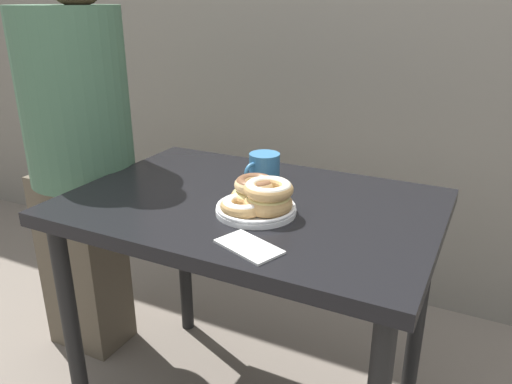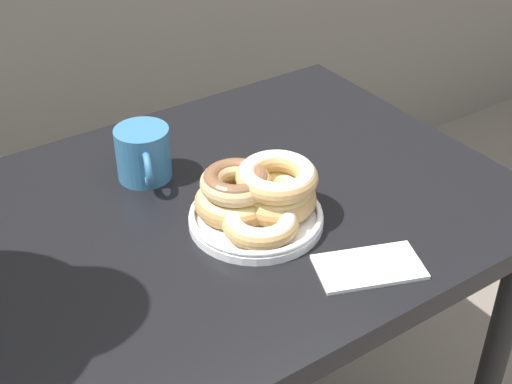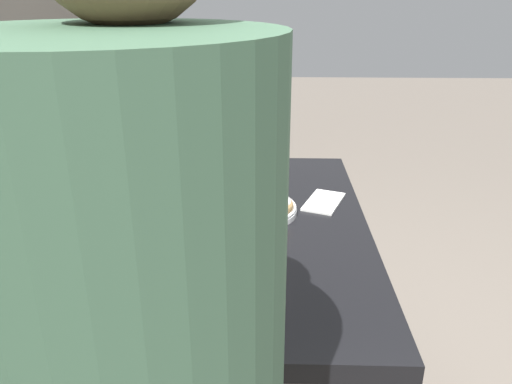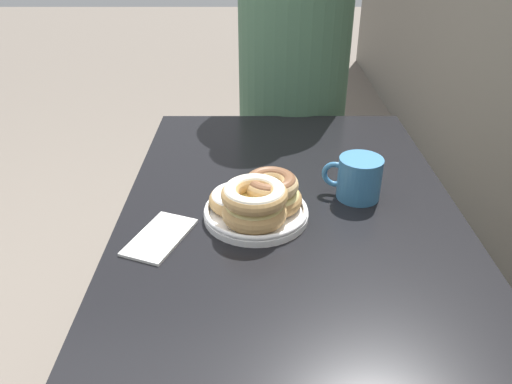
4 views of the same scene
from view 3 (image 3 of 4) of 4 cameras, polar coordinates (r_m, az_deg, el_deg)
The scene contains 4 objects.
dining_table at distance 1.32m, azimuth -3.28°, elevation -7.15°, with size 1.03×0.71×0.77m.
donut_plate at distance 1.30m, azimuth -0.11°, elevation -0.60°, with size 0.23×0.22×0.10m.
coffee_mug at distance 1.25m, azimuth -10.34°, elevation -1.86°, with size 0.09×0.13×0.09m.
napkin at distance 1.39m, azimuth 7.75°, elevation -1.10°, with size 0.18×0.14×0.01m.
Camera 3 is at (-1.14, 0.07, 1.32)m, focal length 35.00 mm.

